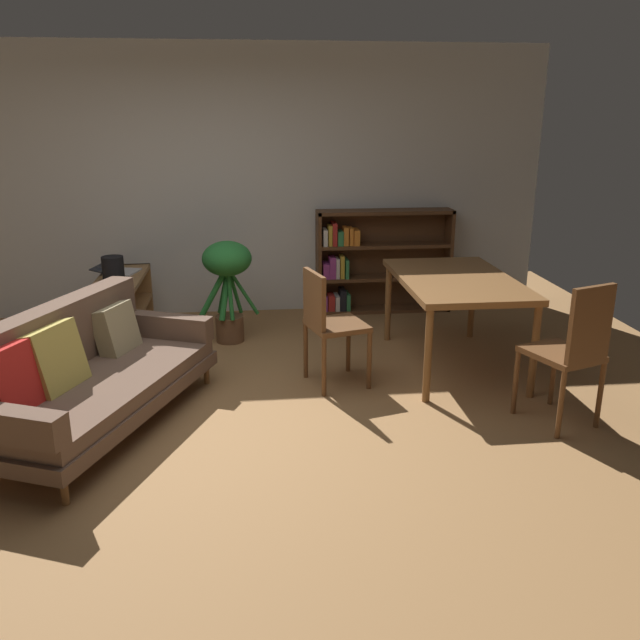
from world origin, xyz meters
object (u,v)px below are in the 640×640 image
(desk_speaker, at_px, (113,270))
(dining_chair_far, at_px, (572,348))
(dining_table, at_px, (455,285))
(fabric_couch, at_px, (81,373))
(bookshelf, at_px, (374,261))
(open_laptop, at_px, (118,271))
(potted_floor_plant, at_px, (227,275))
(dining_chair_near, at_px, (328,320))
(media_console, at_px, (122,309))

(desk_speaker, distance_m, dining_chair_far, 3.80)
(dining_table, bearing_deg, fabric_couch, -163.79)
(dining_table, xyz_separation_m, bookshelf, (-0.35, 1.68, -0.16))
(open_laptop, distance_m, dining_chair_far, 4.06)
(dining_chair_far, distance_m, bookshelf, 2.96)
(open_laptop, relative_size, bookshelf, 0.32)
(fabric_couch, bearing_deg, bookshelf, 45.47)
(potted_floor_plant, height_order, dining_table, potted_floor_plant)
(open_laptop, xyz_separation_m, dining_chair_near, (1.81, -1.46, -0.09))
(fabric_couch, relative_size, open_laptop, 4.64)
(dining_chair_far, height_order, bookshelf, bookshelf)
(bookshelf, bearing_deg, desk_speaker, -159.47)
(open_laptop, xyz_separation_m, potted_floor_plant, (1.02, -0.34, 0.02))
(open_laptop, xyz_separation_m, desk_speaker, (0.04, -0.41, 0.10))
(bookshelf, bearing_deg, potted_floor_plant, -150.37)
(desk_speaker, relative_size, dining_table, 0.16)
(fabric_couch, relative_size, potted_floor_plant, 2.23)
(dining_chair_far, relative_size, bookshelf, 0.71)
(fabric_couch, relative_size, desk_speaker, 8.66)
(dining_chair_near, relative_size, bookshelf, 0.64)
(open_laptop, relative_size, desk_speaker, 1.87)
(potted_floor_plant, bearing_deg, bookshelf, 29.63)
(media_console, height_order, dining_chair_far, dining_chair_far)
(potted_floor_plant, distance_m, dining_table, 2.04)
(media_console, xyz_separation_m, desk_speaker, (-0.00, -0.22, 0.42))
(dining_table, bearing_deg, open_laptop, 158.13)
(desk_speaker, bearing_deg, bookshelf, 20.53)
(media_console, height_order, bookshelf, bookshelf)
(media_console, height_order, dining_table, dining_table)
(fabric_couch, relative_size, dining_table, 1.40)
(desk_speaker, xyz_separation_m, bookshelf, (2.50, 0.94, -0.19))
(potted_floor_plant, relative_size, dining_table, 0.63)
(fabric_couch, distance_m, dining_table, 2.94)
(potted_floor_plant, distance_m, dining_chair_near, 1.37)
(media_console, height_order, potted_floor_plant, potted_floor_plant)
(potted_floor_plant, bearing_deg, open_laptop, 161.65)
(fabric_couch, xyz_separation_m, dining_table, (2.80, 0.82, 0.31))
(potted_floor_plant, relative_size, dining_chair_far, 0.93)
(fabric_couch, distance_m, potted_floor_plant, 1.90)
(fabric_couch, relative_size, media_console, 1.81)
(fabric_couch, distance_m, dining_chair_near, 1.81)
(fabric_couch, distance_m, media_console, 1.78)
(media_console, relative_size, potted_floor_plant, 1.23)
(dining_chair_near, bearing_deg, open_laptop, 141.19)
(media_console, bearing_deg, open_laptop, 102.07)
(bookshelf, bearing_deg, media_console, -163.89)
(potted_floor_plant, bearing_deg, fabric_couch, -119.89)
(media_console, distance_m, potted_floor_plant, 1.05)
(media_console, distance_m, desk_speaker, 0.47)
(desk_speaker, height_order, bookshelf, bookshelf)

